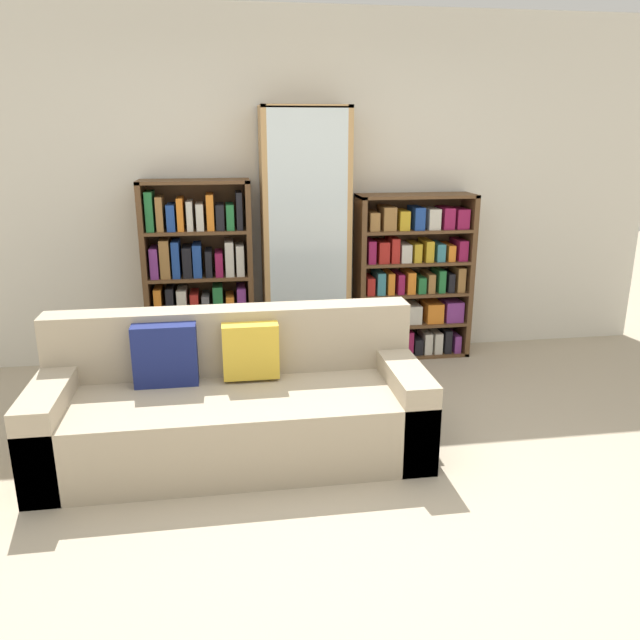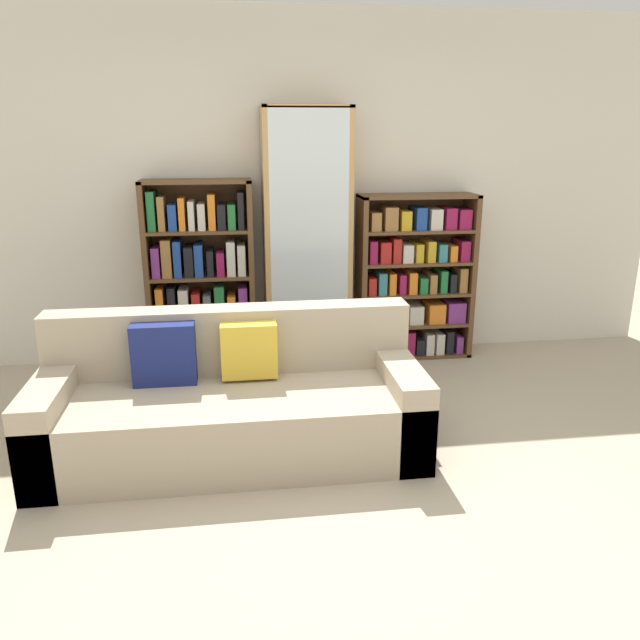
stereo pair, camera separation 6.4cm
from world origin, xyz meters
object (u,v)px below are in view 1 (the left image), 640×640
Objects in this scene: bookshelf_right at (412,281)px; couch at (234,406)px; bookshelf_left at (199,280)px; display_cabinet at (305,241)px; wine_bottle at (366,362)px.

couch is at bearing -135.58° from bookshelf_right.
bookshelf_left is at bearing 98.42° from couch.
couch is 2.12m from bookshelf_right.
display_cabinet reaches higher than bookshelf_left.
bookshelf_right is (1.49, 1.46, 0.35)m from couch.
couch is 1.09× the size of display_cabinet.
display_cabinet is at bearing 67.09° from couch.
bookshelf_left is at bearing 156.24° from wine_bottle.
bookshelf_left reaches higher than bookshelf_right.
display_cabinet is at bearing -178.98° from bookshelf_right.
bookshelf_left is at bearing 178.90° from display_cabinet.
wine_bottle is at bearing -53.30° from display_cabinet.
bookshelf_right is at bearing 1.02° from display_cabinet.
bookshelf_left reaches higher than couch.
bookshelf_right is (1.71, -0.00, -0.07)m from bookshelf_left.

